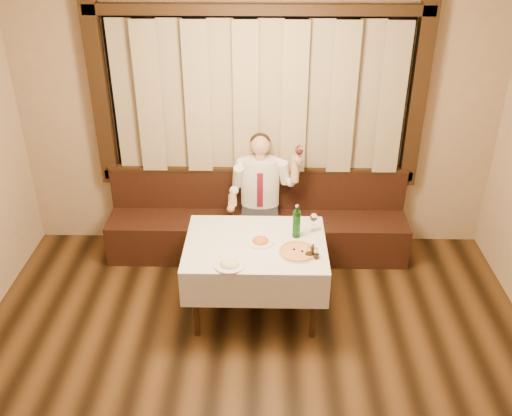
{
  "coord_description": "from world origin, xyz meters",
  "views": [
    {
      "loc": [
        0.09,
        -2.61,
        3.52
      ],
      "look_at": [
        0.0,
        1.9,
        1.0
      ],
      "focal_mm": 40.0,
      "sensor_mm": 36.0,
      "label": 1
    }
  ],
  "objects_px": {
    "green_bottle": "(297,223)",
    "seated_man": "(261,190)",
    "dining_table": "(256,252)",
    "pasta_cream": "(230,262)",
    "pasta_red": "(261,239)",
    "banquette": "(258,226)",
    "cruet_caddy": "(312,253)",
    "pizza": "(298,252)"
  },
  "relations": [
    {
      "from": "green_bottle",
      "to": "cruet_caddy",
      "type": "xyz_separation_m",
      "value": [
        0.13,
        -0.33,
        -0.1
      ]
    },
    {
      "from": "pasta_red",
      "to": "pizza",
      "type": "bearing_deg",
      "value": -26.99
    },
    {
      "from": "banquette",
      "to": "seated_man",
      "type": "xyz_separation_m",
      "value": [
        0.03,
        -0.09,
        0.5
      ]
    },
    {
      "from": "pasta_red",
      "to": "pasta_cream",
      "type": "height_order",
      "value": "pasta_cream"
    },
    {
      "from": "banquette",
      "to": "seated_man",
      "type": "height_order",
      "value": "seated_man"
    },
    {
      "from": "pasta_red",
      "to": "green_bottle",
      "type": "bearing_deg",
      "value": 18.19
    },
    {
      "from": "green_bottle",
      "to": "seated_man",
      "type": "xyz_separation_m",
      "value": [
        -0.33,
        0.83,
        -0.09
      ]
    },
    {
      "from": "dining_table",
      "to": "pizza",
      "type": "relative_size",
      "value": 3.72
    },
    {
      "from": "dining_table",
      "to": "pasta_red",
      "type": "bearing_deg",
      "value": 3.45
    },
    {
      "from": "banquette",
      "to": "pasta_cream",
      "type": "xyz_separation_m",
      "value": [
        -0.21,
        -1.39,
        0.48
      ]
    },
    {
      "from": "pasta_cream",
      "to": "dining_table",
      "type": "bearing_deg",
      "value": 59.84
    },
    {
      "from": "dining_table",
      "to": "seated_man",
      "type": "height_order",
      "value": "seated_man"
    },
    {
      "from": "pasta_cream",
      "to": "banquette",
      "type": "bearing_deg",
      "value": 81.35
    },
    {
      "from": "banquette",
      "to": "pasta_red",
      "type": "xyz_separation_m",
      "value": [
        0.04,
        -1.02,
        0.48
      ]
    },
    {
      "from": "pasta_cream",
      "to": "pasta_red",
      "type": "bearing_deg",
      "value": 55.06
    },
    {
      "from": "pasta_red",
      "to": "green_bottle",
      "type": "distance_m",
      "value": 0.36
    },
    {
      "from": "banquette",
      "to": "cruet_caddy",
      "type": "relative_size",
      "value": 26.31
    },
    {
      "from": "pasta_cream",
      "to": "seated_man",
      "type": "xyz_separation_m",
      "value": [
        0.24,
        1.3,
        0.02
      ]
    },
    {
      "from": "green_bottle",
      "to": "cruet_caddy",
      "type": "height_order",
      "value": "green_bottle"
    },
    {
      "from": "dining_table",
      "to": "pasta_cream",
      "type": "distance_m",
      "value": 0.44
    },
    {
      "from": "pasta_red",
      "to": "cruet_caddy",
      "type": "bearing_deg",
      "value": -26.48
    },
    {
      "from": "banquette",
      "to": "pasta_red",
      "type": "bearing_deg",
      "value": -87.5
    },
    {
      "from": "pasta_cream",
      "to": "green_bottle",
      "type": "height_order",
      "value": "green_bottle"
    },
    {
      "from": "dining_table",
      "to": "pasta_red",
      "type": "distance_m",
      "value": 0.15
    },
    {
      "from": "pasta_cream",
      "to": "green_bottle",
      "type": "distance_m",
      "value": 0.75
    },
    {
      "from": "pasta_red",
      "to": "green_bottle",
      "type": "xyz_separation_m",
      "value": [
        0.32,
        0.11,
        0.11
      ]
    },
    {
      "from": "green_bottle",
      "to": "dining_table",
      "type": "bearing_deg",
      "value": -163.5
    },
    {
      "from": "pasta_red",
      "to": "seated_man",
      "type": "distance_m",
      "value": 0.93
    },
    {
      "from": "green_bottle",
      "to": "banquette",
      "type": "bearing_deg",
      "value": 111.89
    },
    {
      "from": "pizza",
      "to": "pasta_cream",
      "type": "xyz_separation_m",
      "value": [
        -0.58,
        -0.2,
        0.02
      ]
    },
    {
      "from": "pasta_red",
      "to": "green_bottle",
      "type": "height_order",
      "value": "green_bottle"
    },
    {
      "from": "pizza",
      "to": "pasta_red",
      "type": "bearing_deg",
      "value": 153.01
    },
    {
      "from": "banquette",
      "to": "green_bottle",
      "type": "bearing_deg",
      "value": -68.11
    },
    {
      "from": "pizza",
      "to": "green_bottle",
      "type": "xyz_separation_m",
      "value": [
        -0.0,
        0.27,
        0.12
      ]
    },
    {
      "from": "green_bottle",
      "to": "seated_man",
      "type": "relative_size",
      "value": 0.24
    },
    {
      "from": "cruet_caddy",
      "to": "dining_table",
      "type": "bearing_deg",
      "value": 176.85
    },
    {
      "from": "dining_table",
      "to": "cruet_caddy",
      "type": "distance_m",
      "value": 0.56
    },
    {
      "from": "pizza",
      "to": "seated_man",
      "type": "height_order",
      "value": "seated_man"
    },
    {
      "from": "banquette",
      "to": "pasta_red",
      "type": "distance_m",
      "value": 1.13
    },
    {
      "from": "green_bottle",
      "to": "cruet_caddy",
      "type": "bearing_deg",
      "value": -69.2
    },
    {
      "from": "banquette",
      "to": "cruet_caddy",
      "type": "xyz_separation_m",
      "value": [
        0.49,
        -1.24,
        0.49
      ]
    },
    {
      "from": "cruet_caddy",
      "to": "pizza",
      "type": "bearing_deg",
      "value": 175.87
    }
  ]
}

